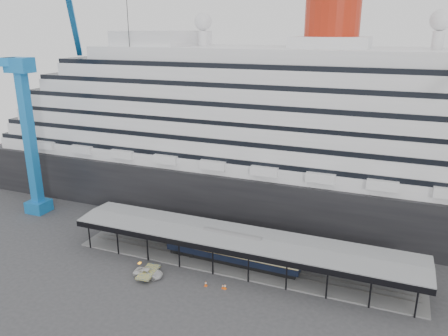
% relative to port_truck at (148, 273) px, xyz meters
% --- Properties ---
extents(ground, '(200.00, 200.00, 0.00)m').
position_rel_port_truck_xyz_m(ground, '(11.80, 3.40, -0.62)').
color(ground, '#353537').
rests_on(ground, ground).
extents(cruise_ship, '(130.00, 30.00, 43.90)m').
position_rel_port_truck_xyz_m(cruise_ship, '(11.85, 35.40, 17.73)').
color(cruise_ship, black).
rests_on(cruise_ship, ground).
extents(platform_canopy, '(56.00, 9.18, 5.30)m').
position_rel_port_truck_xyz_m(platform_canopy, '(11.80, 8.40, 1.74)').
color(platform_canopy, slate).
rests_on(platform_canopy, ground).
extents(crane_blue, '(22.63, 19.19, 47.60)m').
position_rel_port_truck_xyz_m(crane_blue, '(-33.31, 14.02, 19.33)').
color(crane_blue, '#1971BD').
rests_on(crane_blue, ground).
extents(port_truck, '(4.67, 2.51, 1.25)m').
position_rel_port_truck_xyz_m(port_truck, '(0.00, 0.00, 0.00)').
color(port_truck, silver).
rests_on(port_truck, ground).
extents(pullman_carriage, '(22.47, 3.46, 22.00)m').
position_rel_port_truck_xyz_m(pullman_carriage, '(10.54, 8.40, 2.05)').
color(pullman_carriage, black).
rests_on(pullman_carriage, ground).
extents(traffic_cone_left, '(0.40, 0.40, 0.68)m').
position_rel_port_truck_xyz_m(traffic_cone_left, '(11.81, 1.22, -0.28)').
color(traffic_cone_left, '#D54D0B').
rests_on(traffic_cone_left, ground).
extents(traffic_cone_mid, '(0.43, 0.43, 0.82)m').
position_rel_port_truck_xyz_m(traffic_cone_mid, '(9.22, 0.90, -0.21)').
color(traffic_cone_mid, '#ED530D').
rests_on(traffic_cone_mid, ground).
extents(traffic_cone_right, '(0.54, 0.54, 0.82)m').
position_rel_port_truck_xyz_m(traffic_cone_right, '(12.16, 1.23, -0.22)').
color(traffic_cone_right, '#F9600D').
rests_on(traffic_cone_right, ground).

